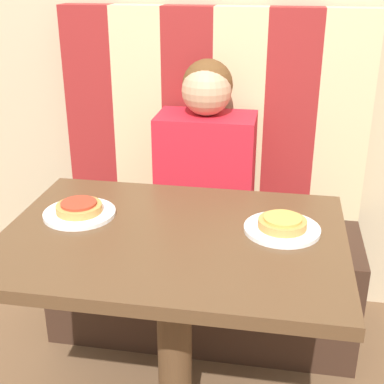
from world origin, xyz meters
TOP-DOWN VIEW (x-y plane):
  - booth_seat at (0.00, 0.59)m, footprint 1.17×0.47m
  - booth_backrest at (0.00, 0.78)m, footprint 1.17×0.09m
  - dining_table at (0.00, 0.00)m, footprint 0.91×0.65m
  - person at (0.00, 0.59)m, footprint 0.35×0.21m
  - plate_left at (-0.28, 0.06)m, footprint 0.20×0.20m
  - plate_right at (0.28, 0.06)m, footprint 0.20×0.20m
  - pizza_left at (-0.28, 0.06)m, footprint 0.13×0.13m
  - pizza_right at (0.28, 0.06)m, footprint 0.13×0.13m

SIDE VIEW (x-z plane):
  - booth_seat at x=0.00m, z-range 0.00..0.44m
  - dining_table at x=0.00m, z-range 0.25..0.96m
  - plate_left at x=-0.28m, z-range 0.71..0.72m
  - plate_right at x=0.28m, z-range 0.71..0.72m
  - pizza_left at x=-0.28m, z-range 0.72..0.75m
  - pizza_right at x=0.28m, z-range 0.72..0.75m
  - person at x=0.00m, z-range 0.43..1.05m
  - booth_backrest at x=0.00m, z-range 0.44..1.23m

